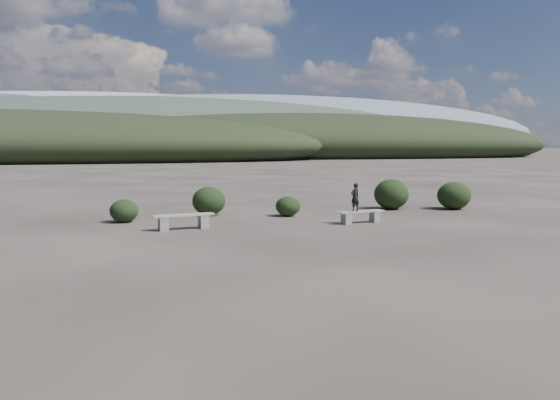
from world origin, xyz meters
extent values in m
plane|color=#292420|center=(0.00, 0.00, 0.00)|extent=(1200.00, 1200.00, 0.00)
cube|color=slate|center=(-3.42, 5.83, 0.21)|extent=(0.33, 0.41, 0.43)
cube|color=slate|center=(-2.16, 6.06, 0.21)|extent=(0.33, 0.41, 0.43)
cube|color=gray|center=(-2.79, 5.94, 0.45)|extent=(1.96, 0.73, 0.05)
cube|color=slate|center=(2.56, 5.79, 0.19)|extent=(0.29, 0.37, 0.38)
cube|color=slate|center=(3.67, 6.00, 0.19)|extent=(0.29, 0.37, 0.38)
cube|color=gray|center=(3.11, 5.89, 0.40)|extent=(1.73, 0.66, 0.05)
imported|color=black|center=(2.88, 5.85, 0.90)|extent=(0.40, 0.34, 0.94)
ellipsoid|color=black|center=(-4.65, 8.09, 0.39)|extent=(0.96, 0.96, 0.79)
ellipsoid|color=black|center=(-1.60, 9.35, 0.54)|extent=(1.26, 1.26, 1.08)
ellipsoid|color=black|center=(1.21, 8.31, 0.37)|extent=(0.92, 0.92, 0.74)
ellipsoid|color=black|center=(5.94, 9.48, 0.62)|extent=(1.42, 1.42, 1.24)
ellipsoid|color=black|center=(8.44, 8.82, 0.57)|extent=(1.36, 1.36, 1.13)
ellipsoid|color=black|center=(-25.00, 90.00, 2.70)|extent=(110.00, 40.00, 12.00)
ellipsoid|color=black|center=(35.00, 110.00, 3.15)|extent=(120.00, 44.00, 14.00)
ellipsoid|color=#303A30|center=(0.00, 160.00, 5.40)|extent=(190.00, 64.00, 24.00)
ellipsoid|color=slate|center=(70.00, 300.00, 9.90)|extent=(340.00, 110.00, 44.00)
ellipsoid|color=gray|center=(-30.00, 400.00, 12.60)|extent=(460.00, 140.00, 56.00)
camera|label=1|loc=(-3.97, -11.14, 2.59)|focal=35.00mm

